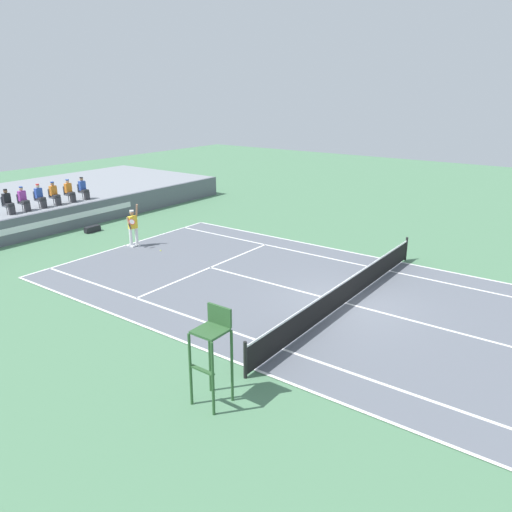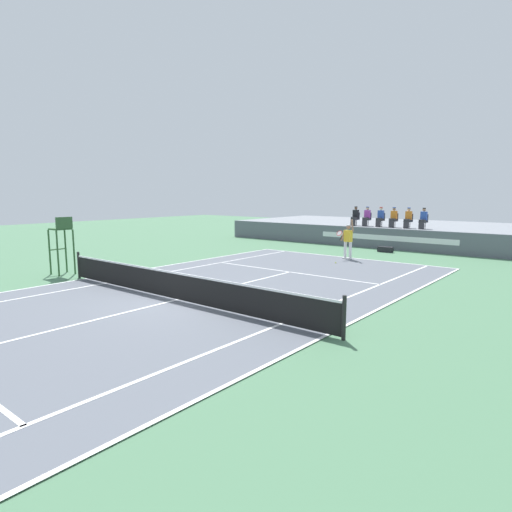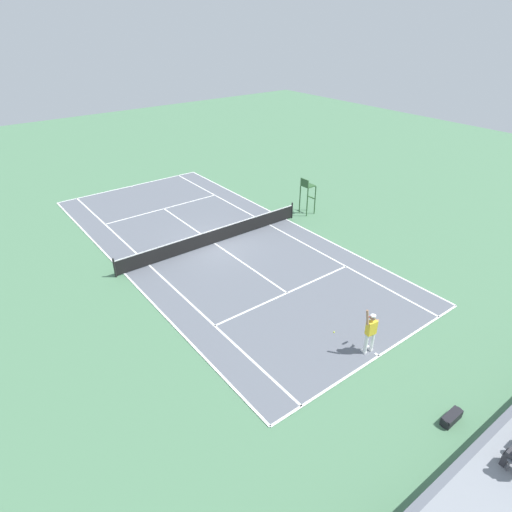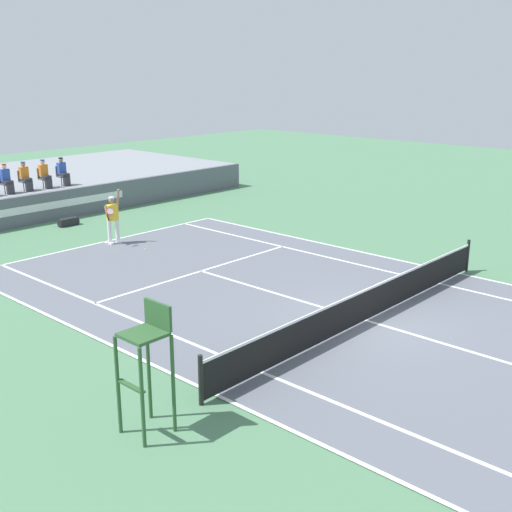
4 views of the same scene
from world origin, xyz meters
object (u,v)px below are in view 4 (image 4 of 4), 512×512
object	(u,v)px
spectator_seated_4	(45,174)
tennis_player	(113,218)
spectator_seated_3	(25,177)
spectator_seated_2	(6,179)
equipment_bag	(68,222)
tennis_ball	(145,250)
umpire_chair	(147,353)
spectator_seated_5	(63,172)

from	to	relation	value
spectator_seated_4	tennis_player	world-z (taller)	spectator_seated_4
spectator_seated_3	tennis_player	bearing A→B (deg)	-89.30
spectator_seated_3	tennis_player	world-z (taller)	spectator_seated_3
spectator_seated_2	equipment_bag	xyz separation A→B (m)	(1.39, -2.34, -1.73)
spectator_seated_4	tennis_ball	bearing A→B (deg)	-94.68
spectator_seated_3	umpire_chair	xyz separation A→B (m)	(-7.28, -17.66, -0.34)
tennis_player	spectator_seated_4	bearing A→B (deg)	82.20
spectator_seated_3	umpire_chair	size ratio (longest dim) A/B	0.52
spectator_seated_3	spectator_seated_4	size ratio (longest dim) A/B	1.00
tennis_player	spectator_seated_5	bearing A→B (deg)	74.14
tennis_player	equipment_bag	world-z (taller)	tennis_player
spectator_seated_2	spectator_seated_3	bearing A→B (deg)	0.00
spectator_seated_2	umpire_chair	xyz separation A→B (m)	(-6.41, -17.66, -0.34)
umpire_chair	equipment_bag	size ratio (longest dim) A/B	2.69
spectator_seated_4	equipment_bag	bearing A→B (deg)	-99.83
spectator_seated_2	spectator_seated_3	size ratio (longest dim) A/B	1.00
tennis_ball	spectator_seated_4	bearing A→B (deg)	85.32
spectator_seated_4	tennis_ball	world-z (taller)	spectator_seated_4
spectator_seated_3	umpire_chair	distance (m)	19.10
spectator_seated_2	spectator_seated_5	xyz separation A→B (m)	(2.71, 0.00, 0.00)
spectator_seated_4	spectator_seated_5	distance (m)	0.92
tennis_player	equipment_bag	size ratio (longest dim) A/B	2.30
spectator_seated_5	tennis_ball	size ratio (longest dim) A/B	18.60
tennis_ball	umpire_chair	xyz separation A→B (m)	(-7.56, -9.82, 1.52)
spectator_seated_4	tennis_player	distance (m)	6.35
umpire_chair	spectator_seated_4	bearing A→B (deg)	65.07
tennis_ball	equipment_bag	world-z (taller)	equipment_bag
spectator_seated_2	tennis_player	distance (m)	6.36
spectator_seated_2	spectator_seated_4	bearing A→B (deg)	0.00
spectator_seated_4	umpire_chair	xyz separation A→B (m)	(-8.21, -17.66, -0.34)
spectator_seated_2	spectator_seated_5	world-z (taller)	same
spectator_seated_3	equipment_bag	world-z (taller)	spectator_seated_3
tennis_ball	umpire_chair	bearing A→B (deg)	-127.61
spectator_seated_4	umpire_chair	size ratio (longest dim) A/B	0.52
spectator_seated_4	equipment_bag	world-z (taller)	spectator_seated_4
spectator_seated_5	equipment_bag	xyz separation A→B (m)	(-1.32, -2.34, -1.73)
spectator_seated_3	tennis_player	size ratio (longest dim) A/B	0.61
spectator_seated_2	spectator_seated_4	distance (m)	1.79
tennis_player	tennis_ball	bearing A→B (deg)	-82.53
spectator_seated_4	equipment_bag	size ratio (longest dim) A/B	1.40
spectator_seated_2	equipment_bag	bearing A→B (deg)	-59.30
spectator_seated_4	spectator_seated_5	world-z (taller)	same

